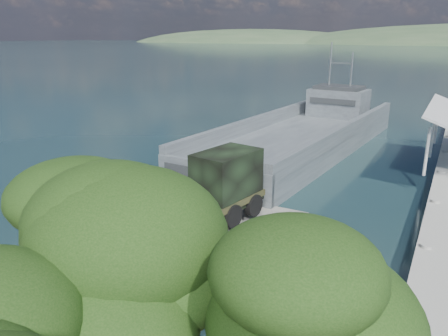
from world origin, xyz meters
The scene contains 7 objects.
ground centered at (0.00, 0.00, 0.00)m, with size 1400.00×1400.00×0.00m, color #163236.
boat_ramp centered at (0.00, -1.00, 0.25)m, with size 10.00×18.00×0.50m, color slate.
shoreline_rocks centered at (-6.20, 0.50, 0.00)m, with size 3.20×5.60×0.90m, color #50504E, non-canonical shape.
landing_craft centered at (-0.28, 21.88, 0.82)m, with size 10.82×34.24×10.02m.
military_truck centered at (1.23, 3.15, 2.31)m, with size 3.71×8.12×3.63m.
soldier centered at (-1.46, -1.64, 1.44)m, with size 0.69×0.45×1.89m, color #222E19.
overhang_tree centered at (7.32, -10.92, 6.23)m, with size 8.56×7.88×7.77m.
Camera 1 is at (11.75, -14.91, 9.94)m, focal length 35.00 mm.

